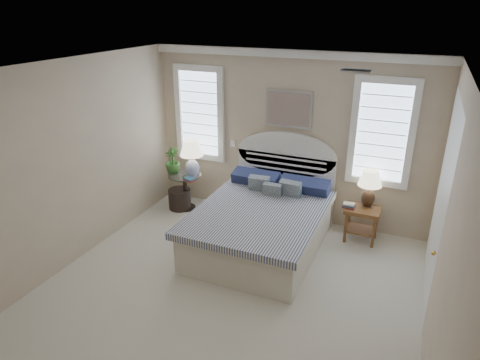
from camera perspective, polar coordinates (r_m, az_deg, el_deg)
name	(u,v)px	position (r m, az deg, el deg)	size (l,w,h in m)	color
floor	(220,302)	(5.34, -2.64, -15.91)	(4.50, 5.00, 0.01)	beige
ceiling	(215,73)	(4.23, -3.30, 14.11)	(4.50, 5.00, 0.01)	silver
wall_back	(288,138)	(6.81, 6.41, 5.58)	(4.50, 0.02, 2.70)	beige
wall_left	(59,170)	(5.91, -22.94, 1.22)	(0.02, 5.00, 2.70)	beige
wall_right	(446,243)	(4.24, 25.78, -7.55)	(0.02, 5.00, 2.70)	beige
crown_molding	(291,53)	(6.51, 6.80, 16.41)	(4.50, 0.08, 0.12)	white
hvac_vent	(356,71)	(4.64, 15.24, 13.88)	(0.30, 0.20, 0.02)	#B2B2B2
switch_plate	(233,143)	(7.17, -0.98, 4.93)	(0.08, 0.01, 0.12)	white
window_left	(200,113)	(7.31, -5.36, 8.83)	(0.90, 0.06, 1.60)	#C7DEFC
window_right	(382,133)	(6.47, 18.41, 5.97)	(0.90, 0.06, 1.60)	#C7DEFC
painting	(288,109)	(6.65, 6.48, 9.37)	(0.74, 0.04, 0.58)	silver
closet_door	(440,204)	(5.39, 25.16, -2.89)	(0.02, 1.80, 2.40)	white
bed	(263,221)	(6.26, 3.15, -5.46)	(1.72, 2.28, 1.47)	white
side_table_left	(185,188)	(7.39, -7.29, -1.06)	(0.56, 0.56, 0.63)	black
nightstand_right	(362,217)	(6.60, 15.96, -4.77)	(0.50, 0.40, 0.53)	brown
floor_pot	(180,199)	(7.50, -8.05, -2.51)	(0.38, 0.38, 0.35)	black
lamp_left	(192,154)	(7.10, -6.47, 3.43)	(0.51, 0.51, 0.63)	white
lamp_right	(370,184)	(6.51, 16.90, -0.54)	(0.46, 0.46, 0.56)	black
potted_plant	(172,161)	(7.31, -9.00, 2.55)	(0.25, 0.25, 0.45)	#327E34
books_left	(190,179)	(7.02, -6.75, 0.08)	(0.22, 0.19, 0.05)	maroon
books_right	(349,206)	(6.49, 14.31, -3.32)	(0.18, 0.14, 0.07)	maroon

